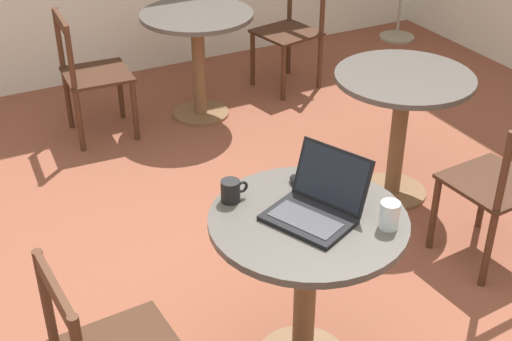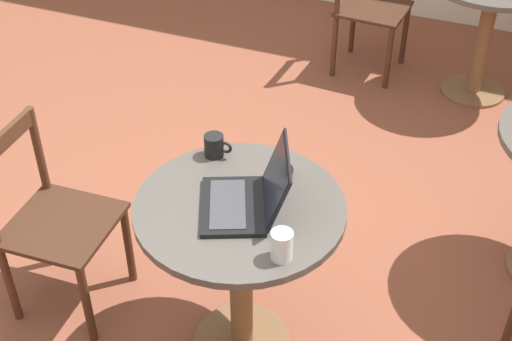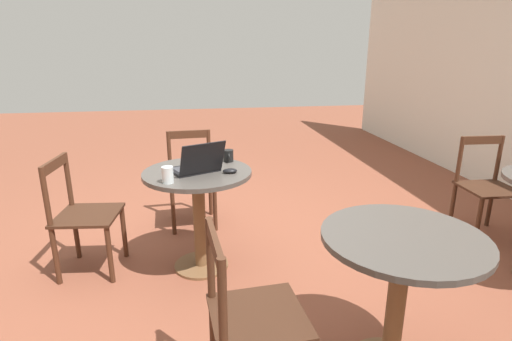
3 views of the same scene
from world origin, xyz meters
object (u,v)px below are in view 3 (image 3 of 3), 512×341
at_px(laptop, 197,166).
at_px(drinking_glass, 168,175).
at_px(cafe_table_near, 198,195).
at_px(chair_mid_front, 249,318).
at_px(chair_near_front, 82,215).
at_px(mouse, 230,171).
at_px(cafe_table_mid, 400,270).
at_px(chair_far_left, 486,187).
at_px(chair_near_left, 191,178).
at_px(mug, 228,156).

height_order(laptop, drinking_glass, laptop).
relative_size(cafe_table_near, chair_mid_front, 0.90).
relative_size(chair_near_front, mouse, 8.40).
xyz_separation_m(cafe_table_mid, chair_far_left, (-1.32, 1.51, -0.13)).
xyz_separation_m(cafe_table_mid, chair_near_left, (-1.96, -0.96, -0.13)).
distance_m(chair_near_front, laptop, 0.90).
xyz_separation_m(chair_near_front, drinking_glass, (0.32, 0.63, 0.37)).
bearing_deg(drinking_glass, cafe_table_mid, 49.91).
bearing_deg(chair_near_left, chair_far_left, 75.37).
bearing_deg(cafe_table_mid, chair_near_front, -125.72).
xyz_separation_m(cafe_table_mid, laptop, (-1.12, -0.91, 0.23)).
height_order(cafe_table_mid, laptop, laptop).
relative_size(laptop, drinking_glass, 3.83).
height_order(mug, drinking_glass, drinking_glass).
xyz_separation_m(chair_mid_front, mouse, (-1.11, 0.04, 0.33)).
relative_size(chair_near_left, chair_mid_front, 1.00).
height_order(chair_near_front, mug, chair_near_front).
distance_m(cafe_table_mid, chair_far_left, 2.00).
height_order(chair_far_left, mug, chair_far_left).
bearing_deg(chair_near_left, chair_mid_front, 6.57).
relative_size(chair_far_left, mouse, 8.40).
bearing_deg(chair_near_left, chair_near_front, -46.92).
height_order(cafe_table_near, mouse, mouse).
relative_size(chair_mid_front, chair_far_left, 1.00).
height_order(chair_near_left, laptop, laptop).
xyz_separation_m(chair_near_left, chair_mid_front, (2.01, 0.23, 0.00)).
height_order(cafe_table_mid, mug, mug).
xyz_separation_m(chair_near_front, chair_far_left, (-0.08, 3.23, 0.00)).
bearing_deg(chair_near_left, drinking_glass, -7.59).
distance_m(chair_near_left, chair_mid_front, 2.02).
height_order(chair_mid_front, laptop, laptop).
bearing_deg(chair_near_front, cafe_table_near, 83.53).
bearing_deg(mug, chair_near_left, -154.86).
bearing_deg(drinking_glass, chair_near_front, -116.84).
distance_m(cafe_table_near, chair_near_left, 0.82).
relative_size(chair_near_left, chair_far_left, 1.00).
distance_m(chair_near_left, mouse, 0.99).
bearing_deg(drinking_glass, cafe_table_near, 140.51).
xyz_separation_m(chair_mid_front, chair_far_left, (-1.37, 2.23, 0.00)).
distance_m(chair_near_front, drinking_glass, 0.80).
bearing_deg(cafe_table_near, chair_mid_front, 8.70).
relative_size(mouse, mug, 0.89).
bearing_deg(chair_mid_front, laptop, -170.98).
bearing_deg(cafe_table_mid, mouse, -147.00).
distance_m(cafe_table_mid, laptop, 1.46).
bearing_deg(chair_mid_front, cafe_table_near, -171.30).
distance_m(cafe_table_near, laptop, 0.23).
relative_size(chair_mid_front, drinking_glass, 7.95).
relative_size(chair_near_front, drinking_glass, 7.95).
height_order(cafe_table_near, mug, mug).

